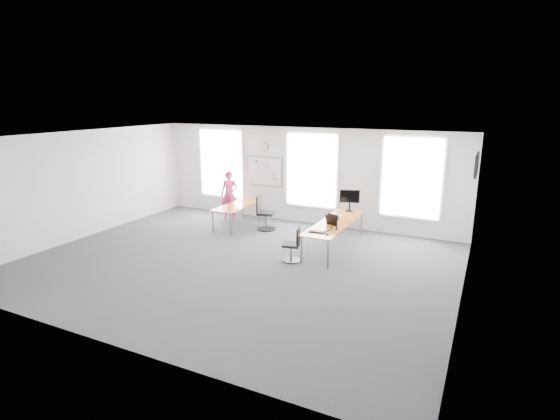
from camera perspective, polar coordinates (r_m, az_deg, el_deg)
The scene contains 24 objects.
floor at distance 10.66m, azimuth -5.57°, elevation -6.86°, with size 10.00×10.00×0.00m, color #2C2D32.
ceiling at distance 9.98m, azimuth -5.98°, elevation 9.42°, with size 10.00×10.00×0.00m, color white.
wall_back at distance 13.71m, azimuth 3.02°, elevation 4.49°, with size 10.00×10.00×0.00m, color white.
wall_front at distance 7.26m, azimuth -22.56°, elevation -5.62°, with size 10.00×10.00×0.00m, color white.
wall_left at distance 13.48m, azimuth -24.23°, elevation 3.07°, with size 10.00×10.00×0.00m, color white.
wall_right at distance 8.77m, azimuth 23.33°, elevation -2.36°, with size 10.00×10.00×0.00m, color white.
window_left at distance 15.06m, azimuth -7.64°, elevation 6.04°, with size 1.60×0.06×2.20m, color silver.
window_mid at distance 13.54m, azimuth 4.16°, elevation 5.20°, with size 1.60×0.06×2.20m, color silver.
window_right at distance 12.75m, azimuth 16.80°, elevation 4.06°, with size 1.60×0.06×2.20m, color silver.
desk_right at distance 11.49m, azimuth 7.16°, elevation -1.80°, with size 0.79×2.95×0.72m.
desk_left at distance 13.47m, azimuth -5.65°, elevation 0.42°, with size 0.74×1.85×0.67m.
chair_right at distance 10.60m, azimuth 1.72°, elevation -4.77°, with size 0.47×0.47×0.86m.
chair_left at distance 13.11m, azimuth -2.12°, elevation -0.60°, with size 0.58×0.58×1.06m.
person at distance 14.37m, azimuth -6.63°, elevation 1.97°, with size 0.57×0.38×1.58m, color #DF3272.
whiteboard at distance 14.25m, azimuth -2.05°, elevation 5.08°, with size 1.20×0.03×0.90m, color silver.
wall_clock at distance 14.14m, azimuth -2.08°, elevation 8.28°, with size 0.30×0.30×0.04m, color gray.
tv at distance 11.56m, azimuth 24.31°, elevation 5.40°, with size 0.06×0.90×0.55m, color black.
keyboard at distance 10.56m, azimuth 4.86°, elevation -2.86°, with size 0.42×0.15×0.02m, color black.
mouse at distance 10.40m, azimuth 6.20°, elevation -3.09°, with size 0.08×0.12×0.05m, color black.
lens_cap at distance 10.73m, azimuth 6.42°, elevation -2.66°, with size 0.07×0.07×0.01m, color black.
headphones at distance 10.82m, azimuth 7.09°, elevation -2.32°, with size 0.16×0.09×0.09m.
laptop_sleeve at distance 11.18m, azimuth 6.78°, elevation -1.28°, with size 0.34×0.27×0.27m.
paper_stack at distance 11.75m, azimuth 7.27°, elevation -0.95°, with size 0.29×0.22×0.10m, color beige.
monitor at distance 12.55m, azimuth 9.09°, elevation 1.50°, with size 0.55×0.23×0.62m.
Camera 1 is at (5.24, -8.45, 3.84)m, focal length 28.00 mm.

